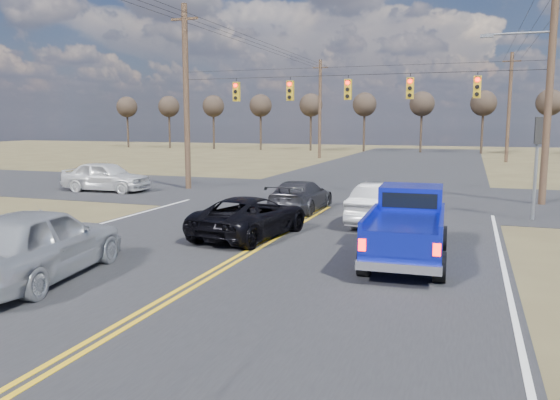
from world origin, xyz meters
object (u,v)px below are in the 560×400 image
(silver_suv, at_px, (36,243))
(white_car_queue, at_px, (387,203))
(pickup_truck, at_px, (408,227))
(cross_car_west, at_px, (106,177))
(dgrey_car_queue, at_px, (301,196))
(black_suv, at_px, (251,216))

(silver_suv, xyz_separation_m, white_car_queue, (6.76, 9.93, -0.13))
(pickup_truck, xyz_separation_m, cross_car_west, (-16.96, 9.76, -0.12))
(silver_suv, height_order, dgrey_car_queue, silver_suv)
(white_car_queue, bearing_deg, silver_suv, 64.35)
(pickup_truck, xyz_separation_m, dgrey_car_queue, (-5.16, 7.02, -0.28))
(dgrey_car_queue, bearing_deg, silver_suv, 76.84)
(silver_suv, height_order, white_car_queue, silver_suv)
(silver_suv, xyz_separation_m, black_suv, (2.90, 6.25, -0.23))
(black_suv, bearing_deg, dgrey_car_queue, -81.10)
(silver_suv, height_order, black_suv, silver_suv)
(dgrey_car_queue, height_order, cross_car_west, cross_car_west)
(silver_suv, xyz_separation_m, dgrey_car_queue, (2.90, 11.74, -0.24))
(white_car_queue, relative_size, cross_car_west, 0.97)
(white_car_queue, bearing_deg, black_suv, 52.25)
(pickup_truck, height_order, cross_car_west, pickup_truck)
(pickup_truck, distance_m, silver_suv, 9.34)
(pickup_truck, relative_size, white_car_queue, 1.11)
(pickup_truck, height_order, dgrey_car_queue, pickup_truck)
(black_suv, bearing_deg, silver_suv, 74.01)
(silver_suv, relative_size, black_suv, 1.09)
(pickup_truck, height_order, black_suv, pickup_truck)
(pickup_truck, bearing_deg, silver_suv, -151.74)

